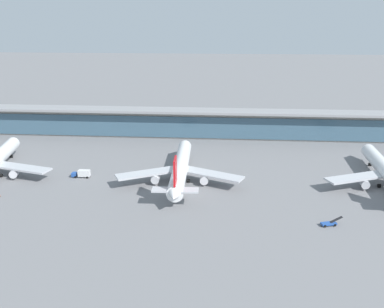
{
  "coord_description": "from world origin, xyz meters",
  "views": [
    {
      "loc": [
        12.69,
        -140.43,
        61.38
      ],
      "look_at": [
        0.0,
        20.3,
        7.85
      ],
      "focal_mm": 38.79,
      "sensor_mm": 36.0,
      "label": 1
    }
  ],
  "objects_px": {
    "safety_cone_bravo": "(0,196)",
    "airliner_centre_stand": "(180,168)",
    "service_truck_under_wing_blue": "(329,223)",
    "service_truck_mid_apron_blue": "(82,173)"
  },
  "relations": [
    {
      "from": "service_truck_under_wing_blue",
      "to": "safety_cone_bravo",
      "type": "relative_size",
      "value": 9.87
    },
    {
      "from": "service_truck_mid_apron_blue",
      "to": "safety_cone_bravo",
      "type": "distance_m",
      "value": 31.31
    },
    {
      "from": "service_truck_mid_apron_blue",
      "to": "safety_cone_bravo",
      "type": "relative_size",
      "value": 10.43
    },
    {
      "from": "airliner_centre_stand",
      "to": "safety_cone_bravo",
      "type": "distance_m",
      "value": 66.54
    },
    {
      "from": "airliner_centre_stand",
      "to": "safety_cone_bravo",
      "type": "height_order",
      "value": "airliner_centre_stand"
    },
    {
      "from": "airliner_centre_stand",
      "to": "service_truck_under_wing_blue",
      "type": "xyz_separation_m",
      "value": [
        49.67,
        -33.14,
        -4.57
      ]
    },
    {
      "from": "service_truck_under_wing_blue",
      "to": "safety_cone_bravo",
      "type": "height_order",
      "value": "service_truck_under_wing_blue"
    },
    {
      "from": "service_truck_mid_apron_blue",
      "to": "safety_cone_bravo",
      "type": "bearing_deg",
      "value": -138.66
    },
    {
      "from": "safety_cone_bravo",
      "to": "service_truck_mid_apron_blue",
      "type": "bearing_deg",
      "value": 41.34
    },
    {
      "from": "safety_cone_bravo",
      "to": "airliner_centre_stand",
      "type": "bearing_deg",
      "value": 17.75
    }
  ]
}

